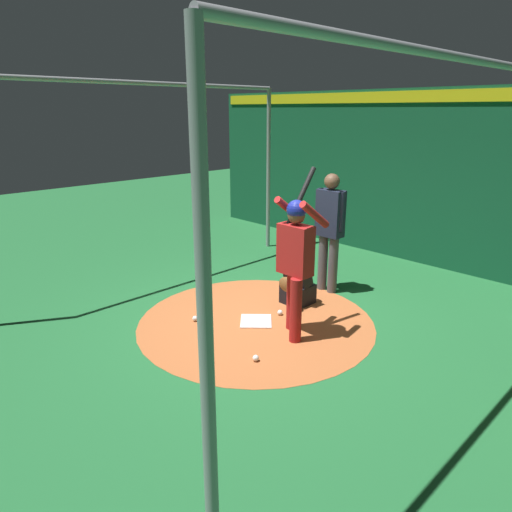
% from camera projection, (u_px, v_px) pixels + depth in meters
% --- Properties ---
extents(ground_plane, '(26.17, 26.17, 0.00)m').
position_uv_depth(ground_plane, '(256.00, 322.00, 6.30)').
color(ground_plane, '#216633').
extents(dirt_circle, '(3.22, 3.22, 0.01)m').
position_uv_depth(dirt_circle, '(256.00, 322.00, 6.29)').
color(dirt_circle, '#B76033').
rests_on(dirt_circle, ground).
extents(home_plate, '(0.59, 0.59, 0.01)m').
position_uv_depth(home_plate, '(256.00, 321.00, 6.29)').
color(home_plate, white).
rests_on(home_plate, dirt_circle).
extents(batter, '(0.68, 0.49, 2.11)m').
position_uv_depth(batter, '(296.00, 255.00, 5.63)').
color(batter, maroon).
rests_on(batter, ground).
extents(catcher, '(0.58, 0.40, 0.96)m').
position_uv_depth(catcher, '(296.00, 280.00, 6.77)').
color(catcher, black).
rests_on(catcher, ground).
extents(umpire, '(0.23, 0.49, 1.87)m').
position_uv_depth(umpire, '(330.00, 226.00, 7.07)').
color(umpire, '#4C4C51').
rests_on(umpire, ground).
extents(back_wall, '(0.22, 10.17, 3.15)m').
position_uv_depth(back_wall, '(413.00, 177.00, 8.52)').
color(back_wall, '#145133').
rests_on(back_wall, ground).
extents(cage_frame, '(5.54, 4.97, 3.20)m').
position_uv_depth(cage_frame, '(256.00, 158.00, 5.62)').
color(cage_frame, gray).
rests_on(cage_frame, ground).
extents(baseball_0, '(0.07, 0.07, 0.07)m').
position_uv_depth(baseball_0, '(195.00, 318.00, 6.30)').
color(baseball_0, white).
rests_on(baseball_0, dirt_circle).
extents(baseball_1, '(0.07, 0.07, 0.07)m').
position_uv_depth(baseball_1, '(256.00, 358.00, 5.29)').
color(baseball_1, white).
rests_on(baseball_1, dirt_circle).
extents(baseball_2, '(0.07, 0.07, 0.07)m').
position_uv_depth(baseball_2, '(280.00, 312.00, 6.48)').
color(baseball_2, white).
rests_on(baseball_2, dirt_circle).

